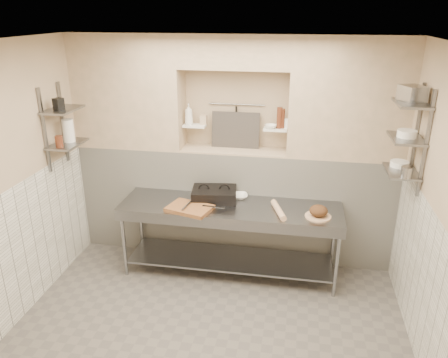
% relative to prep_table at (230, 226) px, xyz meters
% --- Properties ---
extents(floor, '(4.00, 3.90, 0.10)m').
position_rel_prep_table_xyz_m(floor, '(-0.04, -1.18, -0.69)').
color(floor, '#5E5954').
rests_on(floor, ground).
extents(ceiling, '(4.00, 3.90, 0.10)m').
position_rel_prep_table_xyz_m(ceiling, '(-0.04, -1.18, 2.21)').
color(ceiling, silver).
rests_on(ceiling, ground).
extents(wall_back, '(4.00, 0.10, 2.80)m').
position_rel_prep_table_xyz_m(wall_back, '(-0.04, 0.82, 0.76)').
color(wall_back, tan).
rests_on(wall_back, ground).
extents(backwall_lower, '(4.00, 0.40, 1.40)m').
position_rel_prep_table_xyz_m(backwall_lower, '(-0.04, 0.57, 0.06)').
color(backwall_lower, white).
rests_on(backwall_lower, floor).
extents(alcove_sill, '(1.30, 0.40, 0.02)m').
position_rel_prep_table_xyz_m(alcove_sill, '(-0.04, 0.57, 0.77)').
color(alcove_sill, tan).
rests_on(alcove_sill, backwall_lower).
extents(backwall_pillar_left, '(1.35, 0.40, 1.40)m').
position_rel_prep_table_xyz_m(backwall_pillar_left, '(-1.37, 0.57, 1.46)').
color(backwall_pillar_left, tan).
rests_on(backwall_pillar_left, backwall_lower).
extents(backwall_pillar_right, '(1.35, 0.40, 1.40)m').
position_rel_prep_table_xyz_m(backwall_pillar_right, '(1.28, 0.57, 1.46)').
color(backwall_pillar_right, tan).
rests_on(backwall_pillar_right, backwall_lower).
extents(backwall_header, '(1.30, 0.40, 0.40)m').
position_rel_prep_table_xyz_m(backwall_header, '(-0.04, 0.57, 1.96)').
color(backwall_header, tan).
rests_on(backwall_header, backwall_lower).
extents(wainscot_left, '(0.02, 3.90, 1.40)m').
position_rel_prep_table_xyz_m(wainscot_left, '(-2.03, -1.18, 0.06)').
color(wainscot_left, white).
rests_on(wainscot_left, floor).
extents(wainscot_right, '(0.02, 3.90, 1.40)m').
position_rel_prep_table_xyz_m(wainscot_right, '(1.95, -1.18, 0.06)').
color(wainscot_right, white).
rests_on(wainscot_right, floor).
extents(alcove_shelf_left, '(0.28, 0.16, 0.02)m').
position_rel_prep_table_xyz_m(alcove_shelf_left, '(-0.54, 0.57, 1.06)').
color(alcove_shelf_left, white).
rests_on(alcove_shelf_left, backwall_lower).
extents(alcove_shelf_right, '(0.28, 0.16, 0.02)m').
position_rel_prep_table_xyz_m(alcove_shelf_right, '(0.46, 0.57, 1.06)').
color(alcove_shelf_right, white).
rests_on(alcove_shelf_right, backwall_lower).
extents(utensil_rail, '(0.70, 0.02, 0.02)m').
position_rel_prep_table_xyz_m(utensil_rail, '(-0.04, 0.74, 1.31)').
color(utensil_rail, gray).
rests_on(utensil_rail, wall_back).
extents(hanging_steel, '(0.02, 0.02, 0.30)m').
position_rel_prep_table_xyz_m(hanging_steel, '(-0.04, 0.72, 1.14)').
color(hanging_steel, black).
rests_on(hanging_steel, utensil_rail).
extents(splash_panel, '(0.60, 0.08, 0.45)m').
position_rel_prep_table_xyz_m(splash_panel, '(-0.04, 0.67, 1.00)').
color(splash_panel, '#383330').
rests_on(splash_panel, alcove_sill).
extents(shelf_rail_left_a, '(0.03, 0.03, 0.95)m').
position_rel_prep_table_xyz_m(shelf_rail_left_a, '(-2.02, 0.07, 1.16)').
color(shelf_rail_left_a, slate).
rests_on(shelf_rail_left_a, wall_left).
extents(shelf_rail_left_b, '(0.03, 0.03, 0.95)m').
position_rel_prep_table_xyz_m(shelf_rail_left_b, '(-2.02, -0.33, 1.16)').
color(shelf_rail_left_b, slate).
rests_on(shelf_rail_left_b, wall_left).
extents(wall_shelf_left_lower, '(0.30, 0.50, 0.02)m').
position_rel_prep_table_xyz_m(wall_shelf_left_lower, '(-1.88, -0.13, 0.96)').
color(wall_shelf_left_lower, slate).
rests_on(wall_shelf_left_lower, wall_left).
extents(wall_shelf_left_upper, '(0.30, 0.50, 0.03)m').
position_rel_prep_table_xyz_m(wall_shelf_left_upper, '(-1.88, -0.13, 1.36)').
color(wall_shelf_left_upper, slate).
rests_on(wall_shelf_left_upper, wall_left).
extents(shelf_rail_right_a, '(0.03, 0.03, 1.05)m').
position_rel_prep_table_xyz_m(shelf_rail_right_a, '(1.93, 0.07, 1.21)').
color(shelf_rail_right_a, slate).
rests_on(shelf_rail_right_a, wall_right).
extents(shelf_rail_right_b, '(0.03, 0.03, 1.05)m').
position_rel_prep_table_xyz_m(shelf_rail_right_b, '(1.93, -0.33, 1.21)').
color(shelf_rail_right_b, slate).
rests_on(shelf_rail_right_b, wall_right).
extents(wall_shelf_right_lower, '(0.30, 0.50, 0.02)m').
position_rel_prep_table_xyz_m(wall_shelf_right_lower, '(1.80, -0.13, 0.86)').
color(wall_shelf_right_lower, slate).
rests_on(wall_shelf_right_lower, wall_right).
extents(wall_shelf_right_mid, '(0.30, 0.50, 0.02)m').
position_rel_prep_table_xyz_m(wall_shelf_right_mid, '(1.80, -0.13, 1.21)').
color(wall_shelf_right_mid, slate).
rests_on(wall_shelf_right_mid, wall_right).
extents(wall_shelf_right_upper, '(0.30, 0.50, 0.03)m').
position_rel_prep_table_xyz_m(wall_shelf_right_upper, '(1.80, -0.13, 1.56)').
color(wall_shelf_right_upper, slate).
rests_on(wall_shelf_right_upper, wall_right).
extents(prep_table, '(2.60, 0.70, 0.90)m').
position_rel_prep_table_xyz_m(prep_table, '(0.00, 0.00, 0.00)').
color(prep_table, gray).
rests_on(prep_table, floor).
extents(panini_press, '(0.57, 0.45, 0.14)m').
position_rel_prep_table_xyz_m(panini_press, '(-0.22, 0.15, 0.33)').
color(panini_press, black).
rests_on(panini_press, prep_table).
extents(cutting_board, '(0.56, 0.46, 0.04)m').
position_rel_prep_table_xyz_m(cutting_board, '(-0.44, -0.18, 0.28)').
color(cutting_board, brown).
rests_on(cutting_board, prep_table).
extents(knife_blade, '(0.27, 0.05, 0.01)m').
position_rel_prep_table_xyz_m(knife_blade, '(-0.17, -0.15, 0.31)').
color(knife_blade, gray).
rests_on(knife_blade, cutting_board).
extents(tongs, '(0.06, 0.25, 0.02)m').
position_rel_prep_table_xyz_m(tongs, '(-0.47, -0.19, 0.31)').
color(tongs, gray).
rests_on(tongs, cutting_board).
extents(mixing_bowl, '(0.24, 0.24, 0.05)m').
position_rel_prep_table_xyz_m(mixing_bowl, '(0.07, 0.26, 0.28)').
color(mixing_bowl, white).
rests_on(mixing_bowl, prep_table).
extents(rolling_pin, '(0.21, 0.45, 0.07)m').
position_rel_prep_table_xyz_m(rolling_pin, '(0.57, -0.08, 0.29)').
color(rolling_pin, '#C8AB8E').
rests_on(rolling_pin, prep_table).
extents(bread_board, '(0.29, 0.29, 0.02)m').
position_rel_prep_table_xyz_m(bread_board, '(1.01, -0.11, 0.27)').
color(bread_board, '#C8AB8E').
rests_on(bread_board, prep_table).
extents(bread_loaf, '(0.20, 0.20, 0.12)m').
position_rel_prep_table_xyz_m(bread_loaf, '(1.01, -0.11, 0.34)').
color(bread_loaf, '#4C2D19').
rests_on(bread_loaf, bread_board).
extents(bottle_soap, '(0.12, 0.12, 0.26)m').
position_rel_prep_table_xyz_m(bottle_soap, '(-0.61, 0.57, 1.20)').
color(bottle_soap, white).
rests_on(bottle_soap, alcove_shelf_left).
extents(jar_alcove, '(0.08, 0.08, 0.12)m').
position_rel_prep_table_xyz_m(jar_alcove, '(-0.44, 0.61, 1.13)').
color(jar_alcove, tan).
rests_on(jar_alcove, alcove_shelf_left).
extents(bowl_alcove, '(0.14, 0.14, 0.04)m').
position_rel_prep_table_xyz_m(bowl_alcove, '(0.40, 0.56, 1.09)').
color(bowl_alcove, white).
rests_on(bowl_alcove, alcove_shelf_right).
extents(condiment_a, '(0.06, 0.06, 0.23)m').
position_rel_prep_table_xyz_m(condiment_a, '(0.53, 0.60, 1.19)').
color(condiment_a, '#512415').
rests_on(condiment_a, alcove_shelf_right).
extents(condiment_b, '(0.06, 0.06, 0.26)m').
position_rel_prep_table_xyz_m(condiment_b, '(0.50, 0.57, 1.20)').
color(condiment_b, '#512415').
rests_on(condiment_b, alcove_shelf_right).
extents(condiment_c, '(0.07, 0.07, 0.12)m').
position_rel_prep_table_xyz_m(condiment_c, '(0.59, 0.60, 1.13)').
color(condiment_c, white).
rests_on(condiment_c, alcove_shelf_right).
extents(jug_left, '(0.13, 0.13, 0.26)m').
position_rel_prep_table_xyz_m(jug_left, '(-1.88, -0.08, 1.10)').
color(jug_left, white).
rests_on(jug_left, wall_shelf_left_lower).
extents(jar_left, '(0.09, 0.09, 0.13)m').
position_rel_prep_table_xyz_m(jar_left, '(-1.88, -0.30, 1.03)').
color(jar_left, '#512415').
rests_on(jar_left, wall_shelf_left_lower).
extents(box_left_upper, '(0.12, 0.12, 0.13)m').
position_rel_prep_table_xyz_m(box_left_upper, '(-1.88, -0.20, 1.43)').
color(box_left_upper, black).
rests_on(box_left_upper, wall_shelf_left_upper).
extents(bowl_right, '(0.19, 0.19, 0.06)m').
position_rel_prep_table_xyz_m(bowl_right, '(1.80, -0.02, 0.90)').
color(bowl_right, white).
rests_on(bowl_right, wall_shelf_right_lower).
extents(canister_right, '(0.11, 0.11, 0.11)m').
position_rel_prep_table_xyz_m(canister_right, '(1.80, -0.35, 0.93)').
color(canister_right, gray).
rests_on(canister_right, wall_shelf_right_lower).
extents(bowl_right_mid, '(0.19, 0.19, 0.07)m').
position_rel_prep_table_xyz_m(bowl_right_mid, '(1.80, -0.13, 1.26)').
color(bowl_right_mid, white).
rests_on(bowl_right_mid, wall_shelf_right_mid).
extents(basket_right, '(0.27, 0.30, 0.15)m').
position_rel_prep_table_xyz_m(basket_right, '(1.80, -0.10, 1.65)').
color(basket_right, gray).
rests_on(basket_right, wall_shelf_right_upper).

